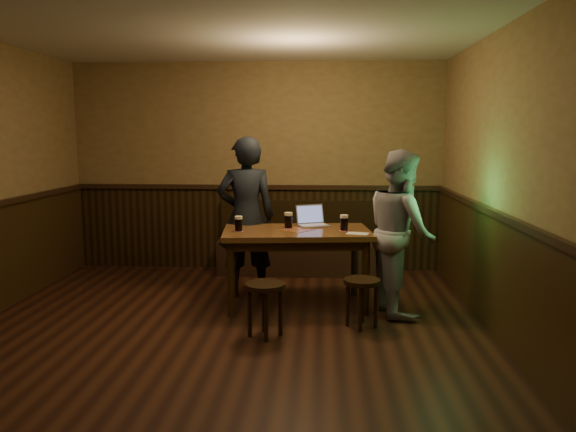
% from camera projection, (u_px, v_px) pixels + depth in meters
% --- Properties ---
extents(room, '(5.04, 6.04, 2.84)m').
position_uv_depth(room, '(220.00, 208.00, 4.91)').
color(room, black).
rests_on(room, ground).
extents(bench, '(2.20, 0.50, 0.95)m').
position_uv_depth(bench, '(302.00, 250.00, 7.50)').
color(bench, black).
rests_on(bench, ground).
extents(pub_table, '(1.63, 1.04, 0.83)m').
position_uv_depth(pub_table, '(297.00, 240.00, 5.99)').
color(pub_table, '#563A18').
rests_on(pub_table, ground).
extents(stool_left, '(0.43, 0.43, 0.50)m').
position_uv_depth(stool_left, '(265.00, 294.00, 5.10)').
color(stool_left, black).
rests_on(stool_left, ground).
extents(stool_right, '(0.40, 0.40, 0.47)m').
position_uv_depth(stool_right, '(362.00, 289.00, 5.34)').
color(stool_right, black).
rests_on(stool_right, ground).
extents(pint_left, '(0.11, 0.11, 0.17)m').
position_uv_depth(pint_left, '(239.00, 224.00, 5.86)').
color(pint_left, maroon).
rests_on(pint_left, pub_table).
extents(pint_mid, '(0.11, 0.11, 0.18)m').
position_uv_depth(pint_mid, '(288.00, 220.00, 6.06)').
color(pint_mid, maroon).
rests_on(pint_mid, pub_table).
extents(pint_right, '(0.11, 0.11, 0.17)m').
position_uv_depth(pint_right, '(344.00, 223.00, 5.91)').
color(pint_right, maroon).
rests_on(pint_right, pub_table).
extents(laptop, '(0.40, 0.37, 0.23)m').
position_uv_depth(laptop, '(312.00, 220.00, 6.24)').
color(laptop, silver).
rests_on(laptop, pub_table).
extents(menu, '(0.25, 0.21, 0.00)m').
position_uv_depth(menu, '(358.00, 233.00, 5.75)').
color(menu, silver).
rests_on(menu, pub_table).
extents(person_suit, '(0.74, 0.56, 1.82)m').
position_uv_depth(person_suit, '(246.00, 217.00, 6.40)').
color(person_suit, black).
rests_on(person_suit, ground).
extents(person_grey, '(0.78, 0.93, 1.69)m').
position_uv_depth(person_grey, '(401.00, 232.00, 5.77)').
color(person_grey, gray).
rests_on(person_grey, ground).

